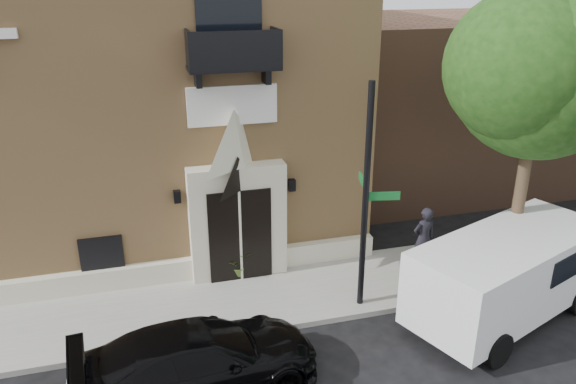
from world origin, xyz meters
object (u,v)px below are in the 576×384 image
Objects in this scene: street_sign at (366,199)px; pedestrian_near at (424,239)px; black_sedan at (200,359)px; fire_hydrant at (533,263)px; dumpster at (514,250)px; cargo_van at (512,271)px.

street_sign is 3.24m from pedestrian_near.
black_sedan reaches higher than fire_hydrant.
black_sedan is 9.31m from dumpster.
fire_hydrant is at bearing 150.60° from pedestrian_near.
cargo_van is 3.06× the size of pedestrian_near.
dumpster is 2.53m from pedestrian_near.
black_sedan is at bearing -161.12° from dumpster.
black_sedan is at bearing -169.12° from fire_hydrant.
pedestrian_near is at bearing 155.43° from fire_hydrant.
cargo_van is 2.12m from fire_hydrant.
black_sedan is 7.34m from pedestrian_near.
pedestrian_near is at bearing 37.97° from street_sign.
street_sign reaches higher than pedestrian_near.
black_sedan is 7.79m from cargo_van.
street_sign reaches higher than dumpster.
street_sign is 5.61m from fire_hydrant.
street_sign is (4.33, 1.89, 2.30)m from black_sedan.
cargo_van is 4.06m from street_sign.
cargo_van is at bearing -8.86° from street_sign.
fire_hydrant is at bearing 10.53° from street_sign.
pedestrian_near is (-1.09, 2.43, -0.14)m from cargo_van.
fire_hydrant is (9.39, 1.80, -0.14)m from black_sedan.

